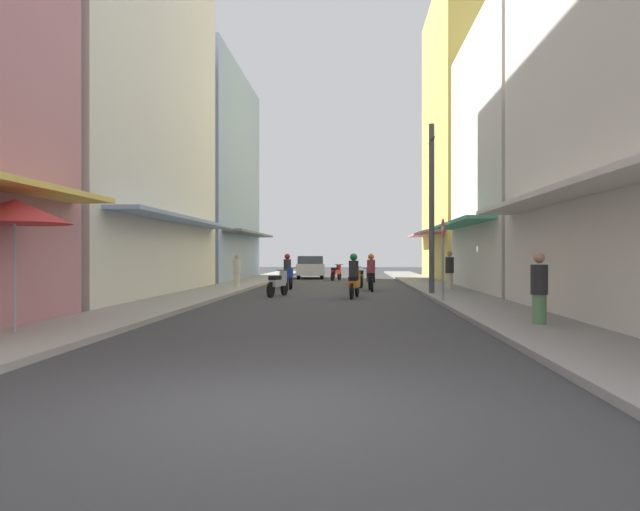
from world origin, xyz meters
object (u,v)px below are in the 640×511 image
at_px(parked_car, 310,267).
at_px(utility_pole, 432,208).
at_px(motorbike_orange, 354,278).
at_px(street_sign_no_entry, 443,249).
at_px(motorbike_silver, 278,283).
at_px(motorbike_black, 371,274).
at_px(vendor_umbrella, 14,211).
at_px(pedestrian_midway, 539,291).
at_px(motorbike_green, 358,277).
at_px(motorbike_red, 336,272).
at_px(pedestrian_far, 237,272).
at_px(motorbike_blue, 288,273).
at_px(pedestrian_crossing, 450,271).

distance_m(parked_car, utility_pole, 16.91).
height_order(motorbike_orange, street_sign_no_entry, street_sign_no_entry).
distance_m(motorbike_silver, motorbike_black, 4.80).
relative_size(motorbike_silver, vendor_umbrella, 0.69).
relative_size(motorbike_black, pedestrian_midway, 1.15).
distance_m(motorbike_green, pedestrian_midway, 15.38).
distance_m(motorbike_black, street_sign_no_entry, 6.61).
height_order(motorbike_red, pedestrian_far, pedestrian_far).
bearing_deg(motorbike_red, motorbike_blue, -103.17).
bearing_deg(motorbike_silver, motorbike_red, 82.42).
distance_m(motorbike_silver, parked_car, 16.10).
bearing_deg(street_sign_no_entry, motorbike_silver, 152.33).
relative_size(motorbike_green, pedestrian_midway, 1.14).
bearing_deg(utility_pole, pedestrian_midway, -84.41).
relative_size(motorbike_blue, street_sign_no_entry, 0.66).
bearing_deg(motorbike_orange, motorbike_red, 94.37).
relative_size(pedestrian_crossing, utility_pole, 0.27).
bearing_deg(pedestrian_crossing, motorbike_blue, 165.32).
bearing_deg(vendor_umbrella, motorbike_orange, 58.37).
distance_m(vendor_umbrella, street_sign_no_entry, 11.90).
bearing_deg(motorbike_orange, pedestrian_crossing, 43.00).
bearing_deg(motorbike_orange, street_sign_no_entry, -38.88).
bearing_deg(street_sign_no_entry, motorbike_blue, 126.68).
height_order(motorbike_silver, motorbike_orange, motorbike_orange).
bearing_deg(pedestrian_far, pedestrian_crossing, -9.31).
bearing_deg(pedestrian_midway, parked_car, 104.78).
height_order(motorbike_silver, pedestrian_crossing, pedestrian_crossing).
xyz_separation_m(motorbike_blue, motorbike_silver, (0.20, -4.79, -0.20)).
distance_m(motorbike_blue, vendor_umbrella, 15.94).
xyz_separation_m(motorbike_blue, pedestrian_far, (-2.27, -0.31, 0.07)).
bearing_deg(parked_car, utility_pole, -70.11).
distance_m(motorbike_green, motorbike_blue, 3.41).
bearing_deg(pedestrian_midway, motorbike_blue, 116.18).
xyz_separation_m(motorbike_silver, motorbike_orange, (2.79, -0.69, 0.20)).
relative_size(motorbike_black, motorbike_orange, 1.01).
bearing_deg(vendor_umbrella, motorbike_blue, 78.35).
height_order(utility_pole, street_sign_no_entry, utility_pole).
bearing_deg(pedestrian_crossing, motorbike_orange, -137.00).
height_order(motorbike_blue, motorbike_orange, same).
distance_m(motorbike_blue, pedestrian_crossing, 7.16).
bearing_deg(motorbike_red, parked_car, 120.71).
relative_size(motorbike_green, street_sign_no_entry, 0.68).
xyz_separation_m(motorbike_orange, pedestrian_crossing, (3.93, 3.67, 0.14)).
distance_m(motorbike_green, pedestrian_crossing, 4.86).
bearing_deg(motorbike_blue, pedestrian_crossing, -14.68).
bearing_deg(motorbike_orange, pedestrian_far, 135.47).
bearing_deg(motorbike_black, motorbike_blue, 157.97).
bearing_deg(pedestrian_crossing, parked_car, 117.34).
xyz_separation_m(utility_pole, street_sign_no_entry, (-0.10, -3.27, -1.53)).
bearing_deg(pedestrian_midway, motorbike_orange, 114.50).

